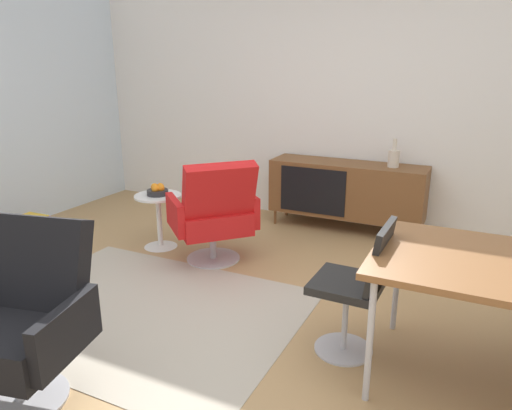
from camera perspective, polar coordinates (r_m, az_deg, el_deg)
The scene contains 11 objects.
ground_plane at distance 3.27m, azimuth -2.17°, elevation -14.93°, with size 8.32×8.32×0.00m, color tan.
wall_back at distance 5.23m, azimuth 11.46°, elevation 12.98°, with size 6.80×0.12×2.80m, color white.
sideboard at distance 5.07m, azimuth 10.80°, elevation 1.88°, with size 1.60×0.45×0.72m.
vase_cobalt at distance 4.90m, azimuth 16.22°, elevation 5.49°, with size 0.11×0.11×0.28m.
dining_chair_near_window at distance 2.89m, azimuth 12.10°, elevation -9.19°, with size 0.43×0.41×0.86m.
lounge_chair_red at distance 4.14m, azimuth -5.04°, elevation -0.87°, with size 0.91×0.91×0.95m.
armchair_black_shell at distance 2.79m, azimuth -26.69°, elevation -11.80°, with size 0.81×0.77×0.95m.
side_table_round at distance 4.62m, azimuth -11.59°, elevation -1.17°, with size 0.44×0.44×0.52m.
fruit_bowl at distance 4.55m, azimuth -11.74°, elevation 1.73°, with size 0.20×0.20×0.11m.
magazine_stack at distance 5.19m, azimuth -25.83°, elevation -2.76°, with size 0.33×0.40×0.26m.
area_rug at distance 3.59m, azimuth -13.43°, elevation -12.23°, with size 2.20×1.70×0.01m, color #B7AD99.
Camera 1 is at (1.32, -2.45, 1.72)m, focal length 33.27 mm.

